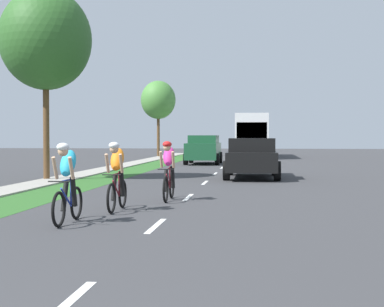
{
  "coord_description": "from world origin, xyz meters",
  "views": [
    {
      "loc": [
        1.91,
        -1.81,
        1.69
      ],
      "look_at": [
        -0.53,
        19.36,
        1.07
      ],
      "focal_mm": 52.84,
      "sensor_mm": 36.0,
      "label": 1
    }
  ],
  "objects_px": {
    "cyclist_trailing": "(117,175)",
    "bus_white": "(252,134)",
    "cyclist_lead": "(67,182)",
    "suv_dark_green": "(204,149)",
    "street_tree_far": "(158,100)",
    "cyclist_distant": "(169,170)",
    "street_tree_near": "(46,40)",
    "pickup_black": "(252,158)"
  },
  "relations": [
    {
      "from": "cyclist_lead",
      "to": "street_tree_near",
      "type": "bearing_deg",
      "value": 112.99
    },
    {
      "from": "bus_white",
      "to": "street_tree_near",
      "type": "height_order",
      "value": "street_tree_near"
    },
    {
      "from": "pickup_black",
      "to": "street_tree_far",
      "type": "relative_size",
      "value": 0.79
    },
    {
      "from": "cyclist_trailing",
      "to": "pickup_black",
      "type": "xyz_separation_m",
      "value": [
        2.98,
        10.8,
        0.02
      ]
    },
    {
      "from": "cyclist_trailing",
      "to": "cyclist_lead",
      "type": "bearing_deg",
      "value": -104.28
    },
    {
      "from": "cyclist_trailing",
      "to": "suv_dark_green",
      "type": "distance_m",
      "value": 22.64
    },
    {
      "from": "cyclist_lead",
      "to": "bus_white",
      "type": "relative_size",
      "value": 0.15
    },
    {
      "from": "suv_dark_green",
      "to": "street_tree_far",
      "type": "height_order",
      "value": "street_tree_far"
    },
    {
      "from": "pickup_black",
      "to": "bus_white",
      "type": "height_order",
      "value": "bus_white"
    },
    {
      "from": "cyclist_trailing",
      "to": "street_tree_far",
      "type": "bearing_deg",
      "value": 98.44
    },
    {
      "from": "bus_white",
      "to": "street_tree_near",
      "type": "xyz_separation_m",
      "value": [
        -7.83,
        -26.45,
        3.5
      ]
    },
    {
      "from": "cyclist_distant",
      "to": "street_tree_far",
      "type": "xyz_separation_m",
      "value": [
        -6.0,
        32.49,
        4.0
      ]
    },
    {
      "from": "cyclist_trailing",
      "to": "pickup_black",
      "type": "height_order",
      "value": "pickup_black"
    },
    {
      "from": "cyclist_trailing",
      "to": "street_tree_far",
      "type": "height_order",
      "value": "street_tree_far"
    },
    {
      "from": "street_tree_far",
      "to": "pickup_black",
      "type": "bearing_deg",
      "value": -71.22
    },
    {
      "from": "cyclist_trailing",
      "to": "bus_white",
      "type": "bearing_deg",
      "value": 85.47
    },
    {
      "from": "suv_dark_green",
      "to": "bus_white",
      "type": "bearing_deg",
      "value": 76.85
    },
    {
      "from": "street_tree_far",
      "to": "cyclist_distant",
      "type": "bearing_deg",
      "value": -79.54
    },
    {
      "from": "street_tree_near",
      "to": "street_tree_far",
      "type": "relative_size",
      "value": 1.16
    },
    {
      "from": "bus_white",
      "to": "street_tree_far",
      "type": "bearing_deg",
      "value": -176.48
    },
    {
      "from": "bus_white",
      "to": "street_tree_far",
      "type": "xyz_separation_m",
      "value": [
        -7.95,
        -0.49,
        2.83
      ]
    },
    {
      "from": "cyclist_distant",
      "to": "bus_white",
      "type": "distance_m",
      "value": 33.06
    },
    {
      "from": "street_tree_near",
      "to": "street_tree_far",
      "type": "bearing_deg",
      "value": 90.26
    },
    {
      "from": "cyclist_trailing",
      "to": "street_tree_near",
      "type": "distance_m",
      "value": 11.13
    },
    {
      "from": "cyclist_lead",
      "to": "pickup_black",
      "type": "xyz_separation_m",
      "value": [
        3.48,
        12.75,
        0.02
      ]
    },
    {
      "from": "cyclist_lead",
      "to": "cyclist_distant",
      "type": "bearing_deg",
      "value": 72.18
    },
    {
      "from": "cyclist_lead",
      "to": "bus_white",
      "type": "xyz_separation_m",
      "value": [
        3.29,
        37.15,
        1.17
      ]
    },
    {
      "from": "pickup_black",
      "to": "bus_white",
      "type": "xyz_separation_m",
      "value": [
        -0.19,
        24.4,
        1.15
      ]
    },
    {
      "from": "cyclist_lead",
      "to": "cyclist_distant",
      "type": "xyz_separation_m",
      "value": [
        1.34,
        4.17,
        0.0
      ]
    },
    {
      "from": "cyclist_distant",
      "to": "cyclist_trailing",
      "type": "bearing_deg",
      "value": -110.81
    },
    {
      "from": "cyclist_distant",
      "to": "street_tree_near",
      "type": "height_order",
      "value": "street_tree_near"
    },
    {
      "from": "pickup_black",
      "to": "street_tree_near",
      "type": "distance_m",
      "value": 9.49
    },
    {
      "from": "cyclist_trailing",
      "to": "cyclist_distant",
      "type": "height_order",
      "value": "same"
    },
    {
      "from": "cyclist_lead",
      "to": "cyclist_trailing",
      "type": "distance_m",
      "value": 2.01
    },
    {
      "from": "cyclist_distant",
      "to": "bus_white",
      "type": "relative_size",
      "value": 0.15
    },
    {
      "from": "street_tree_near",
      "to": "cyclist_distant",
      "type": "bearing_deg",
      "value": -48.0
    },
    {
      "from": "bus_white",
      "to": "cyclist_distant",
      "type": "bearing_deg",
      "value": -93.38
    },
    {
      "from": "cyclist_distant",
      "to": "pickup_black",
      "type": "bearing_deg",
      "value": 76.01
    },
    {
      "from": "cyclist_lead",
      "to": "suv_dark_green",
      "type": "distance_m",
      "value": 24.58
    },
    {
      "from": "bus_white",
      "to": "cyclist_lead",
      "type": "bearing_deg",
      "value": -95.06
    },
    {
      "from": "cyclist_trailing",
      "to": "pickup_black",
      "type": "distance_m",
      "value": 11.2
    },
    {
      "from": "cyclist_distant",
      "to": "street_tree_near",
      "type": "bearing_deg",
      "value": 132.0
    }
  ]
}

